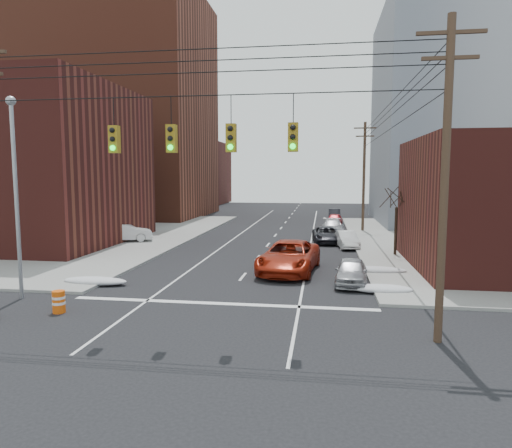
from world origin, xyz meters
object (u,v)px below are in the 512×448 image
(parked_car_a, at_px, (351,272))
(parked_car_d, at_px, (333,227))
(parked_car_b, at_px, (347,240))
(lot_car_b, at_px, (110,228))
(lot_car_a, at_px, (125,232))
(lot_car_d, at_px, (63,229))
(parked_car_c, at_px, (326,235))
(parked_car_f, at_px, (334,214))
(construction_barrel, at_px, (59,301))
(lot_car_c, at_px, (39,233))
(red_pickup, at_px, (289,257))
(parked_car_e, at_px, (334,220))

(parked_car_a, xyz_separation_m, parked_car_d, (-0.59, 20.00, 0.05))
(parked_car_b, height_order, lot_car_b, lot_car_b)
(lot_car_a, bearing_deg, lot_car_d, 53.97)
(parked_car_a, distance_m, parked_car_c, 14.89)
(parked_car_f, bearing_deg, parked_car_a, -90.05)
(lot_car_d, bearing_deg, parked_car_a, -121.98)
(lot_car_d, height_order, construction_barrel, lot_car_d)
(parked_car_f, distance_m, lot_car_a, 29.37)
(lot_car_c, bearing_deg, parked_car_c, -98.93)
(parked_car_b, bearing_deg, parked_car_c, 114.05)
(parked_car_d, distance_m, lot_car_c, 26.37)
(parked_car_a, relative_size, parked_car_b, 1.01)
(parked_car_b, distance_m, lot_car_a, 18.56)
(lot_car_b, bearing_deg, lot_car_d, 135.55)
(red_pickup, height_order, parked_car_a, red_pickup)
(red_pickup, height_order, lot_car_a, red_pickup)
(red_pickup, height_order, parked_car_c, red_pickup)
(parked_car_b, distance_m, lot_car_c, 25.80)
(parked_car_c, distance_m, construction_barrel, 24.49)
(lot_car_a, distance_m, lot_car_d, 6.74)
(red_pickup, bearing_deg, parked_car_e, 88.75)
(parked_car_a, relative_size, lot_car_d, 0.96)
(parked_car_f, height_order, lot_car_c, lot_car_c)
(parked_car_b, relative_size, lot_car_a, 0.87)
(red_pickup, bearing_deg, parked_car_c, 85.56)
(lot_car_b, bearing_deg, parked_car_b, -76.55)
(parked_car_a, height_order, lot_car_d, lot_car_d)
(red_pickup, bearing_deg, parked_car_f, 90.14)
(parked_car_c, bearing_deg, lot_car_a, -174.86)
(red_pickup, height_order, lot_car_d, red_pickup)
(red_pickup, xyz_separation_m, construction_barrel, (-9.01, -9.48, -0.44))
(parked_car_e, distance_m, lot_car_c, 30.24)
(red_pickup, distance_m, lot_car_d, 23.93)
(parked_car_b, xyz_separation_m, lot_car_d, (-25.12, 1.36, 0.21))
(parked_car_b, xyz_separation_m, lot_car_b, (-21.44, 3.01, 0.18))
(parked_car_c, distance_m, parked_car_f, 20.41)
(lot_car_a, distance_m, lot_car_b, 4.30)
(parked_car_f, xyz_separation_m, construction_barrel, (-12.45, -42.10, -0.21))
(parked_car_d, relative_size, lot_car_a, 1.10)
(parked_car_c, relative_size, lot_car_d, 1.15)
(parked_car_c, height_order, parked_car_f, parked_car_f)
(lot_car_a, bearing_deg, lot_car_b, 19.23)
(parked_car_f, distance_m, lot_car_d, 32.77)
(lot_car_c, distance_m, construction_barrel, 22.07)
(parked_car_d, distance_m, lot_car_b, 21.00)
(parked_car_b, relative_size, construction_barrel, 4.25)
(parked_car_f, bearing_deg, parked_car_b, -89.02)
(parked_car_b, height_order, parked_car_d, parked_car_d)
(parked_car_b, height_order, lot_car_a, lot_car_a)
(red_pickup, distance_m, lot_car_b, 21.66)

